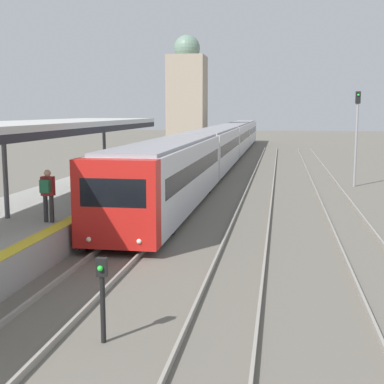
{
  "coord_description": "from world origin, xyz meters",
  "views": [
    {
      "loc": [
        4.91,
        -4.0,
        4.44
      ],
      "look_at": [
        1.91,
        14.14,
        1.65
      ],
      "focal_mm": 50.0,
      "sensor_mm": 36.0,
      "label": 1
    }
  ],
  "objects": [
    {
      "name": "platform_canopy",
      "position": [
        -3.82,
        11.96,
        3.94
      ],
      "size": [
        4.0,
        24.83,
        3.09
      ],
      "color": "beige",
      "rests_on": "station_platform"
    },
    {
      "name": "person_on_platform",
      "position": [
        -2.26,
        11.56,
        1.95
      ],
      "size": [
        0.4,
        0.4,
        1.66
      ],
      "color": "#2D2D33",
      "rests_on": "station_platform"
    },
    {
      "name": "train_near",
      "position": [
        0.0,
        43.23,
        1.73
      ],
      "size": [
        2.66,
        64.12,
        3.12
      ],
      "color": "red",
      "rests_on": "ground_plane"
    },
    {
      "name": "distant_domed_building",
      "position": [
        -5.3,
        54.35,
        5.89
      ],
      "size": [
        4.0,
        4.0,
        12.55
      ],
      "color": "gray",
      "rests_on": "ground_plane"
    },
    {
      "name": "signal_mast_far",
      "position": [
        9.3,
        28.64,
        3.46
      ],
      "size": [
        0.28,
        0.29,
        5.57
      ],
      "color": "gray",
      "rests_on": "ground_plane"
    },
    {
      "name": "signal_post_near",
      "position": [
        1.62,
        5.39,
        1.06
      ],
      "size": [
        0.2,
        0.21,
        1.69
      ],
      "color": "black",
      "rests_on": "ground_plane"
    }
  ]
}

